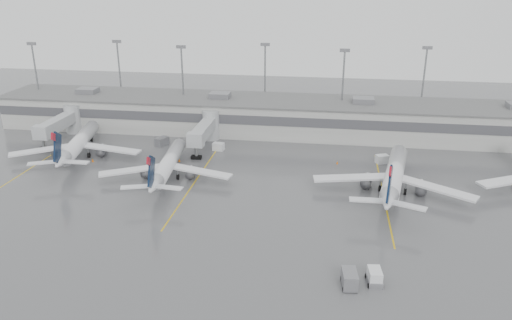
# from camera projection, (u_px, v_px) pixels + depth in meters

# --- Properties ---
(ground) EXTENTS (260.00, 260.00, 0.00)m
(ground) POSITION_uv_depth(u_px,v_px,m) (271.00, 254.00, 70.45)
(ground) COLOR #535356
(ground) RESTS_ON ground
(terminal) EXTENTS (152.00, 17.00, 9.45)m
(terminal) POSITION_uv_depth(u_px,v_px,m) (300.00, 117.00, 122.67)
(terminal) COLOR #A1A19C
(terminal) RESTS_ON ground
(light_masts) EXTENTS (142.40, 8.00, 20.60)m
(light_masts) POSITION_uv_depth(u_px,v_px,m) (302.00, 80.00, 125.26)
(light_masts) COLOR gray
(light_masts) RESTS_ON ground
(jet_bridge_left) EXTENTS (4.00, 17.20, 7.00)m
(jet_bridge_left) POSITION_uv_depth(u_px,v_px,m) (64.00, 122.00, 119.23)
(jet_bridge_left) COLOR #9FA2A4
(jet_bridge_left) RESTS_ON ground
(jet_bridge_right) EXTENTS (4.00, 17.20, 7.00)m
(jet_bridge_right) POSITION_uv_depth(u_px,v_px,m) (207.00, 128.00, 114.31)
(jet_bridge_right) COLOR #9FA2A4
(jet_bridge_right) RESTS_ON ground
(stand_markings) EXTENTS (105.25, 40.00, 0.01)m
(stand_markings) POSITION_uv_depth(u_px,v_px,m) (287.00, 187.00, 92.67)
(stand_markings) COLOR #E2B20D
(stand_markings) RESTS_ON ground
(jet_far_left) EXTENTS (27.00, 30.58, 10.01)m
(jet_far_left) POSITION_uv_depth(u_px,v_px,m) (78.00, 143.00, 106.65)
(jet_far_left) COLOR white
(jet_far_left) RESTS_ON ground
(jet_mid_left) EXTENTS (25.51, 28.72, 9.30)m
(jet_mid_left) POSITION_uv_depth(u_px,v_px,m) (167.00, 164.00, 95.51)
(jet_mid_left) COLOR white
(jet_mid_left) RESTS_ON ground
(jet_mid_right) EXTENTS (28.17, 31.85, 10.38)m
(jet_mid_right) POSITION_uv_depth(u_px,v_px,m) (394.00, 175.00, 89.46)
(jet_mid_right) COLOR white
(jet_mid_right) RESTS_ON ground
(baggage_tug) EXTENTS (2.24, 3.18, 1.93)m
(baggage_tug) POSITION_uv_depth(u_px,v_px,m) (374.00, 278.00, 63.65)
(baggage_tug) COLOR white
(baggage_tug) RESTS_ON ground
(baggage_cart) EXTENTS (2.18, 3.40, 2.07)m
(baggage_cart) POSITION_uv_depth(u_px,v_px,m) (349.00, 279.00, 62.88)
(baggage_cart) COLOR slate
(baggage_cart) RESTS_ON ground
(gse_uld_a) EXTENTS (2.69, 2.22, 1.64)m
(gse_uld_a) POSITION_uv_depth(u_px,v_px,m) (85.00, 137.00, 118.11)
(gse_uld_a) COLOR white
(gse_uld_a) RESTS_ON ground
(gse_uld_b) EXTENTS (2.65, 1.99, 1.71)m
(gse_uld_b) POSITION_uv_depth(u_px,v_px,m) (218.00, 147.00, 111.56)
(gse_uld_b) COLOR white
(gse_uld_b) RESTS_ON ground
(gse_uld_c) EXTENTS (2.94, 2.50, 1.77)m
(gse_uld_c) POSITION_uv_depth(u_px,v_px,m) (382.00, 159.00, 104.01)
(gse_uld_c) COLOR white
(gse_uld_c) RESTS_ON ground
(gse_loader) EXTENTS (3.04, 3.60, 1.92)m
(gse_loader) POSITION_uv_depth(u_px,v_px,m) (162.00, 141.00, 114.69)
(gse_loader) COLOR slate
(gse_loader) RESTS_ON ground
(cone_a) EXTENTS (0.43, 0.43, 0.69)m
(cone_a) POSITION_uv_depth(u_px,v_px,m) (93.00, 160.00, 104.94)
(cone_a) COLOR #E86504
(cone_a) RESTS_ON ground
(cone_b) EXTENTS (0.39, 0.39, 0.62)m
(cone_b) POSITION_uv_depth(u_px,v_px,m) (179.00, 160.00, 105.04)
(cone_b) COLOR #E86504
(cone_b) RESTS_ON ground
(cone_c) EXTENTS (0.40, 0.40, 0.64)m
(cone_c) POSITION_uv_depth(u_px,v_px,m) (337.00, 162.00, 103.69)
(cone_c) COLOR #E86504
(cone_c) RESTS_ON ground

